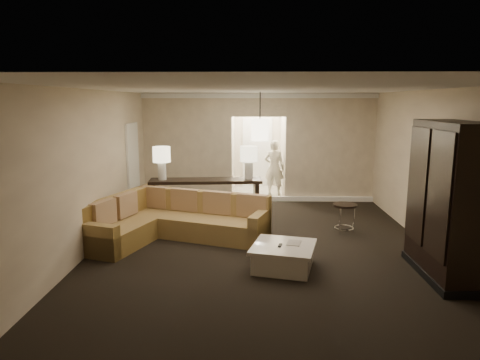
{
  "coord_description": "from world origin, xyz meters",
  "views": [
    {
      "loc": [
        -0.22,
        -7.07,
        2.6
      ],
      "look_at": [
        -0.42,
        1.2,
        1.07
      ],
      "focal_mm": 32.0,
      "sensor_mm": 36.0,
      "label": 1
    }
  ],
  "objects_px": {
    "console_table": "(206,196)",
    "armoire": "(448,204)",
    "person": "(274,165)",
    "sectional_sofa": "(171,221)",
    "drink_table": "(345,212)",
    "coffee_table": "(283,256)"
  },
  "relations": [
    {
      "from": "console_table",
      "to": "armoire",
      "type": "relative_size",
      "value": 1.06
    },
    {
      "from": "armoire",
      "to": "person",
      "type": "height_order",
      "value": "armoire"
    },
    {
      "from": "sectional_sofa",
      "to": "drink_table",
      "type": "height_order",
      "value": "sectional_sofa"
    },
    {
      "from": "armoire",
      "to": "person",
      "type": "relative_size",
      "value": 1.35
    },
    {
      "from": "coffee_table",
      "to": "drink_table",
      "type": "xyz_separation_m",
      "value": [
        1.36,
        1.87,
        0.23
      ]
    },
    {
      "from": "armoire",
      "to": "coffee_table",
      "type": "bearing_deg",
      "value": 174.24
    },
    {
      "from": "drink_table",
      "to": "console_table",
      "type": "bearing_deg",
      "value": 164.28
    },
    {
      "from": "sectional_sofa",
      "to": "armoire",
      "type": "height_order",
      "value": "armoire"
    },
    {
      "from": "sectional_sofa",
      "to": "person",
      "type": "relative_size",
      "value": 2.0
    },
    {
      "from": "coffee_table",
      "to": "armoire",
      "type": "bearing_deg",
      "value": -5.76
    },
    {
      "from": "sectional_sofa",
      "to": "armoire",
      "type": "relative_size",
      "value": 1.48
    },
    {
      "from": "coffee_table",
      "to": "drink_table",
      "type": "relative_size",
      "value": 1.94
    },
    {
      "from": "coffee_table",
      "to": "person",
      "type": "xyz_separation_m",
      "value": [
        0.14,
        5.31,
        0.66
      ]
    },
    {
      "from": "sectional_sofa",
      "to": "coffee_table",
      "type": "distance_m",
      "value": 2.5
    },
    {
      "from": "sectional_sofa",
      "to": "person",
      "type": "bearing_deg",
      "value": 79.89
    },
    {
      "from": "coffee_table",
      "to": "console_table",
      "type": "relative_size",
      "value": 0.47
    },
    {
      "from": "coffee_table",
      "to": "person",
      "type": "relative_size",
      "value": 0.67
    },
    {
      "from": "person",
      "to": "armoire",
      "type": "bearing_deg",
      "value": 131.14
    },
    {
      "from": "drink_table",
      "to": "sectional_sofa",
      "type": "bearing_deg",
      "value": -172.8
    },
    {
      "from": "armoire",
      "to": "sectional_sofa",
      "type": "bearing_deg",
      "value": 159.13
    },
    {
      "from": "coffee_table",
      "to": "drink_table",
      "type": "height_order",
      "value": "drink_table"
    },
    {
      "from": "drink_table",
      "to": "coffee_table",
      "type": "bearing_deg",
      "value": -125.93
    }
  ]
}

